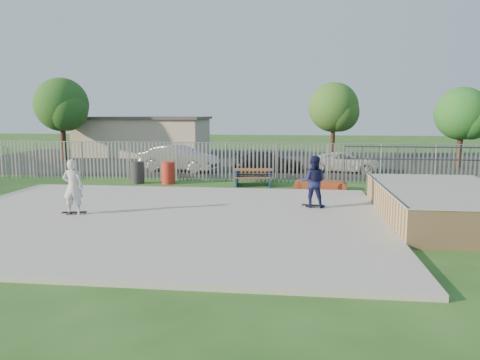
# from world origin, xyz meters

# --- Properties ---
(ground) EXTENTS (120.00, 120.00, 0.00)m
(ground) POSITION_xyz_m (0.00, 0.00, 0.00)
(ground) COLOR #24501B
(ground) RESTS_ON ground
(concrete_slab) EXTENTS (15.00, 12.00, 0.15)m
(concrete_slab) POSITION_xyz_m (0.00, 0.00, 0.07)
(concrete_slab) COLOR #A3A39D
(concrete_slab) RESTS_ON ground
(quarter_pipe) EXTENTS (5.50, 7.05, 2.19)m
(quarter_pipe) POSITION_xyz_m (9.50, 1.04, 0.56)
(quarter_pipe) COLOR tan
(quarter_pipe) RESTS_ON ground
(fence) EXTENTS (26.04, 16.02, 2.00)m
(fence) POSITION_xyz_m (1.00, 4.59, 1.00)
(fence) COLOR gray
(fence) RESTS_ON ground
(picnic_table) EXTENTS (2.01, 1.70, 0.80)m
(picnic_table) POSITION_xyz_m (2.53, 7.79, 0.41)
(picnic_table) COLOR brown
(picnic_table) RESTS_ON ground
(funbox) EXTENTS (2.08, 1.19, 0.40)m
(funbox) POSITION_xyz_m (5.74, 6.90, 0.20)
(funbox) COLOR maroon
(funbox) RESTS_ON ground
(trash_bin_red) EXTENTS (0.66, 0.66, 1.10)m
(trash_bin_red) POSITION_xyz_m (-1.74, 7.81, 0.55)
(trash_bin_red) COLOR #AC261A
(trash_bin_red) RESTS_ON ground
(trash_bin_grey) EXTENTS (0.66, 0.66, 1.10)m
(trash_bin_grey) POSITION_xyz_m (-3.31, 7.77, 0.55)
(trash_bin_grey) COLOR #29292C
(trash_bin_grey) RESTS_ON ground
(parking_lot) EXTENTS (40.00, 18.00, 0.02)m
(parking_lot) POSITION_xyz_m (0.00, 19.00, 0.01)
(parking_lot) COLOR black
(parking_lot) RESTS_ON ground
(car_silver) EXTENTS (4.97, 2.67, 1.55)m
(car_silver) POSITION_xyz_m (-2.40, 12.69, 0.80)
(car_silver) COLOR #A4A4A8
(car_silver) RESTS_ON parking_lot
(car_dark) EXTENTS (4.27, 1.89, 1.22)m
(car_dark) POSITION_xyz_m (2.97, 13.23, 0.63)
(car_dark) COLOR black
(car_dark) RESTS_ON parking_lot
(car_white) EXTENTS (4.63, 2.85, 1.20)m
(car_white) POSITION_xyz_m (7.62, 13.54, 0.62)
(car_white) COLOR silver
(car_white) RESTS_ON parking_lot
(building) EXTENTS (10.40, 6.40, 3.20)m
(building) POSITION_xyz_m (-8.00, 23.00, 1.61)
(building) COLOR beige
(building) RESTS_ON ground
(tree_left) EXTENTS (3.95, 3.95, 6.10)m
(tree_left) POSITION_xyz_m (-12.74, 18.47, 4.10)
(tree_left) COLOR #44251B
(tree_left) RESTS_ON ground
(tree_mid) EXTENTS (3.77, 3.77, 5.82)m
(tree_mid) POSITION_xyz_m (7.38, 21.83, 3.92)
(tree_mid) COLOR #402419
(tree_mid) RESTS_ON ground
(tree_right) EXTENTS (3.33, 3.33, 5.14)m
(tree_right) POSITION_xyz_m (14.98, 16.56, 3.46)
(tree_right) COLOR #3F2619
(tree_right) RESTS_ON ground
(skateboard_a) EXTENTS (0.82, 0.31, 0.08)m
(skateboard_a) POSITION_xyz_m (5.24, 2.06, 0.19)
(skateboard_a) COLOR black
(skateboard_a) RESTS_ON concrete_slab
(skateboard_b) EXTENTS (0.82, 0.39, 0.08)m
(skateboard_b) POSITION_xyz_m (-2.78, -0.12, 0.19)
(skateboard_b) COLOR black
(skateboard_b) RESTS_ON concrete_slab
(skater_navy) EXTENTS (0.99, 0.82, 1.86)m
(skater_navy) POSITION_xyz_m (5.24, 2.06, 1.08)
(skater_navy) COLOR #151942
(skater_navy) RESTS_ON concrete_slab
(skater_white) EXTENTS (0.71, 0.49, 1.86)m
(skater_white) POSITION_xyz_m (-2.78, -0.12, 1.08)
(skater_white) COLOR silver
(skater_white) RESTS_ON concrete_slab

